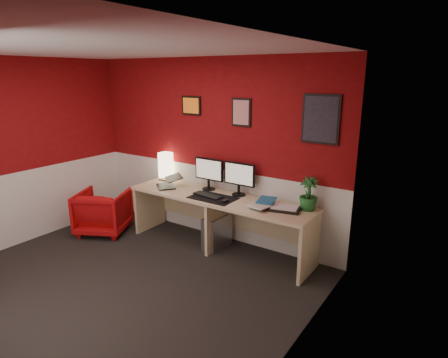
% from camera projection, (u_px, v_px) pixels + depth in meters
% --- Properties ---
extents(ground, '(4.00, 3.50, 0.01)m').
position_uv_depth(ground, '(119.00, 286.00, 4.21)').
color(ground, black).
rests_on(ground, ground).
extents(ceiling, '(4.00, 3.50, 0.01)m').
position_uv_depth(ceiling, '(99.00, 49.00, 3.54)').
color(ceiling, white).
rests_on(ceiling, ground).
extents(wall_back, '(4.00, 0.01, 2.50)m').
position_uv_depth(wall_back, '(210.00, 150.00, 5.27)').
color(wall_back, maroon).
rests_on(wall_back, ground).
extents(wall_left, '(0.01, 3.50, 2.50)m').
position_uv_depth(wall_left, '(8.00, 155.00, 4.95)').
color(wall_left, maroon).
rests_on(wall_left, ground).
extents(wall_right, '(0.01, 3.50, 2.50)m').
position_uv_depth(wall_right, '(290.00, 217.00, 2.79)').
color(wall_right, maroon).
rests_on(wall_right, ground).
extents(wainscot_back, '(4.00, 0.01, 1.00)m').
position_uv_depth(wainscot_back, '(211.00, 201.00, 5.47)').
color(wainscot_back, silver).
rests_on(wainscot_back, ground).
extents(wainscot_left, '(0.01, 3.50, 1.00)m').
position_uv_depth(wainscot_left, '(17.00, 209.00, 5.15)').
color(wainscot_left, silver).
rests_on(wainscot_left, ground).
extents(wainscot_right, '(0.01, 3.50, 1.00)m').
position_uv_depth(wainscot_right, '(285.00, 306.00, 3.00)').
color(wainscot_right, silver).
rests_on(wainscot_right, ground).
extents(desk, '(2.60, 0.65, 0.73)m').
position_uv_depth(desk, '(219.00, 223.00, 5.03)').
color(desk, '#CBB582').
rests_on(desk, ground).
extents(shoji_lamp, '(0.16, 0.16, 0.40)m').
position_uv_depth(shoji_lamp, '(166.00, 167.00, 5.66)').
color(shoji_lamp, '#FFE5B2').
rests_on(shoji_lamp, desk).
extents(laptop, '(0.40, 0.39, 0.22)m').
position_uv_depth(laptop, '(166.00, 180.00, 5.32)').
color(laptop, black).
rests_on(laptop, desk).
extents(monitor_left, '(0.45, 0.06, 0.58)m').
position_uv_depth(monitor_left, '(208.00, 169.00, 5.16)').
color(monitor_left, black).
rests_on(monitor_left, desk).
extents(monitor_right, '(0.45, 0.06, 0.58)m').
position_uv_depth(monitor_right, '(239.00, 174.00, 4.92)').
color(monitor_right, black).
rests_on(monitor_right, desk).
extents(desk_mat, '(0.60, 0.38, 0.01)m').
position_uv_depth(desk_mat, '(213.00, 198.00, 4.87)').
color(desk_mat, black).
rests_on(desk_mat, desk).
extents(keyboard, '(0.43, 0.19, 0.02)m').
position_uv_depth(keyboard, '(208.00, 195.00, 4.94)').
color(keyboard, black).
rests_on(keyboard, desk_mat).
extents(mouse, '(0.06, 0.10, 0.03)m').
position_uv_depth(mouse, '(224.00, 201.00, 4.69)').
color(mouse, black).
rests_on(mouse, desk_mat).
extents(book_bottom, '(0.24, 0.30, 0.03)m').
position_uv_depth(book_bottom, '(255.00, 204.00, 4.61)').
color(book_bottom, '#206397').
rests_on(book_bottom, desk).
extents(book_middle, '(0.31, 0.37, 0.02)m').
position_uv_depth(book_middle, '(256.00, 203.00, 4.58)').
color(book_middle, silver).
rests_on(book_middle, book_bottom).
extents(book_top, '(0.27, 0.32, 0.03)m').
position_uv_depth(book_top, '(258.00, 199.00, 4.63)').
color(book_top, '#206397').
rests_on(book_top, book_middle).
extents(zen_tray, '(0.40, 0.32, 0.03)m').
position_uv_depth(zen_tray, '(285.00, 209.00, 4.44)').
color(zen_tray, black).
rests_on(zen_tray, desk).
extents(potted_plant, '(0.23, 0.23, 0.40)m').
position_uv_depth(potted_plant, '(309.00, 194.00, 4.40)').
color(potted_plant, '#19591E').
rests_on(potted_plant, desk).
extents(pc_tower, '(0.21, 0.45, 0.45)m').
position_uv_depth(pc_tower, '(217.00, 232.00, 5.09)').
color(pc_tower, '#99999E').
rests_on(pc_tower, ground).
extents(armchair, '(0.92, 0.93, 0.63)m').
position_uv_depth(armchair, '(103.00, 212.00, 5.57)').
color(armchair, '#B90709').
rests_on(armchair, ground).
extents(art_left, '(0.32, 0.02, 0.26)m').
position_uv_depth(art_left, '(191.00, 106.00, 5.26)').
color(art_left, orange).
rests_on(art_left, wall_back).
extents(art_center, '(0.28, 0.02, 0.36)m').
position_uv_depth(art_center, '(241.00, 112.00, 4.84)').
color(art_center, red).
rests_on(art_center, wall_back).
extents(art_right, '(0.44, 0.02, 0.56)m').
position_uv_depth(art_right, '(321.00, 119.00, 4.27)').
color(art_right, black).
rests_on(art_right, wall_back).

